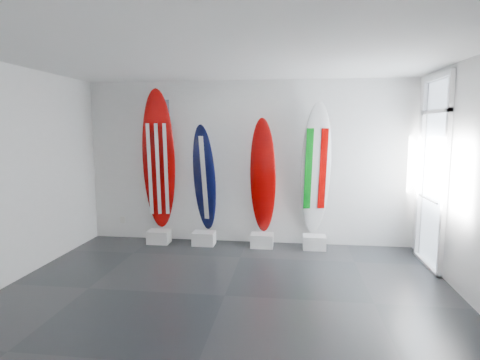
# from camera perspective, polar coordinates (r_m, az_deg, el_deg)

# --- Properties ---
(floor) EXTENTS (6.00, 6.00, 0.00)m
(floor) POSITION_cam_1_polar(r_m,az_deg,el_deg) (5.30, -2.19, -16.24)
(floor) COLOR black
(floor) RESTS_ON ground
(ceiling) EXTENTS (6.00, 6.00, 0.00)m
(ceiling) POSITION_cam_1_polar(r_m,az_deg,el_deg) (4.94, -2.37, 17.59)
(ceiling) COLOR white
(ceiling) RESTS_ON wall_back
(wall_back) EXTENTS (6.00, 0.00, 6.00)m
(wall_back) POSITION_cam_1_polar(r_m,az_deg,el_deg) (7.36, 0.98, 2.50)
(wall_back) COLOR white
(wall_back) RESTS_ON ground
(wall_front) EXTENTS (6.00, 0.00, 6.00)m
(wall_front) POSITION_cam_1_polar(r_m,az_deg,el_deg) (2.51, -11.93, -7.12)
(wall_front) COLOR white
(wall_front) RESTS_ON ground
(wall_left) EXTENTS (0.00, 5.00, 5.00)m
(wall_left) POSITION_cam_1_polar(r_m,az_deg,el_deg) (6.16, -31.00, 0.50)
(wall_left) COLOR white
(wall_left) RESTS_ON ground
(display_block_usa) EXTENTS (0.40, 0.30, 0.24)m
(display_block_usa) POSITION_cam_1_polar(r_m,az_deg,el_deg) (7.65, -11.53, -7.98)
(display_block_usa) COLOR white
(display_block_usa) RESTS_ON floor
(surfboard_usa) EXTENTS (0.66, 0.53, 2.61)m
(surfboard_usa) POSITION_cam_1_polar(r_m,az_deg,el_deg) (7.50, -11.56, 2.72)
(surfboard_usa) COLOR #810302
(surfboard_usa) RESTS_ON display_block_usa
(display_block_navy) EXTENTS (0.40, 0.30, 0.24)m
(display_block_navy) POSITION_cam_1_polar(r_m,az_deg,el_deg) (7.42, -5.20, -8.34)
(display_block_navy) COLOR white
(display_block_navy) RESTS_ON floor
(surfboard_navy) EXTENTS (0.52, 0.45, 1.97)m
(surfboard_navy) POSITION_cam_1_polar(r_m,az_deg,el_deg) (7.30, -5.13, 0.23)
(surfboard_navy) COLOR black
(surfboard_navy) RESTS_ON display_block_navy
(display_block_swiss) EXTENTS (0.40, 0.30, 0.24)m
(display_block_swiss) POSITION_cam_1_polar(r_m,az_deg,el_deg) (7.27, 3.17, -8.65)
(display_block_swiss) COLOR white
(display_block_swiss) RESTS_ON floor
(surfboard_swiss) EXTENTS (0.51, 0.33, 2.09)m
(surfboard_swiss) POSITION_cam_1_polar(r_m,az_deg,el_deg) (7.14, 3.30, 0.55)
(surfboard_swiss) COLOR #810302
(surfboard_swiss) RESTS_ON display_block_swiss
(display_block_italy) EXTENTS (0.40, 0.30, 0.24)m
(display_block_italy) POSITION_cam_1_polar(r_m,az_deg,el_deg) (7.26, 10.60, -8.78)
(display_block_italy) COLOR white
(display_block_italy) RESTS_ON floor
(surfboard_italy) EXTENTS (0.59, 0.47, 2.36)m
(surfboard_italy) POSITION_cam_1_polar(r_m,az_deg,el_deg) (7.12, 10.80, 1.50)
(surfboard_italy) COLOR silver
(surfboard_italy) RESTS_ON display_block_italy
(wall_outlet) EXTENTS (0.09, 0.02, 0.13)m
(wall_outlet) POSITION_cam_1_polar(r_m,az_deg,el_deg) (8.16, -16.49, -5.50)
(wall_outlet) COLOR silver
(wall_outlet) RESTS_ON wall_back
(glass_door) EXTENTS (0.12, 1.16, 2.85)m
(glass_door) POSITION_cam_1_polar(r_m,az_deg,el_deg) (6.73, 25.98, 0.66)
(glass_door) COLOR white
(glass_door) RESTS_ON floor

